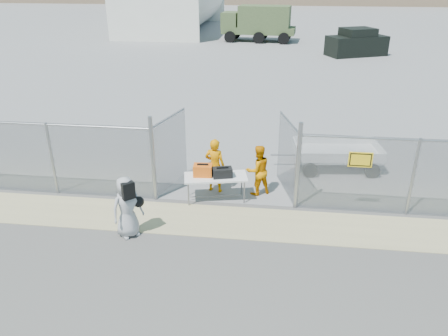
# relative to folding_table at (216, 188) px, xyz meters

# --- Properties ---
(ground) EXTENTS (160.00, 160.00, 0.00)m
(ground) POSITION_rel_folding_table_xyz_m (0.26, -2.18, -0.38)
(ground) COLOR #3E3E3E
(tarmac_inside) EXTENTS (160.00, 80.00, 0.01)m
(tarmac_inside) POSITION_rel_folding_table_xyz_m (0.26, 39.82, -0.37)
(tarmac_inside) COLOR gray
(tarmac_inside) RESTS_ON ground
(dirt_strip) EXTENTS (44.00, 1.60, 0.01)m
(dirt_strip) POSITION_rel_folding_table_xyz_m (0.26, -1.18, -0.37)
(dirt_strip) COLOR tan
(dirt_strip) RESTS_ON ground
(chain_link_fence) EXTENTS (40.00, 0.20, 2.20)m
(chain_link_fence) POSITION_rel_folding_table_xyz_m (0.26, -0.18, 0.72)
(chain_link_fence) COLOR gray
(chain_link_fence) RESTS_ON ground
(folding_table) EXTENTS (1.88, 1.09, 0.75)m
(folding_table) POSITION_rel_folding_table_xyz_m (0.00, 0.00, 0.00)
(folding_table) COLOR silver
(folding_table) RESTS_ON ground
(orange_bag) EXTENTS (0.55, 0.38, 0.33)m
(orange_bag) POSITION_rel_folding_table_xyz_m (-0.36, -0.00, 0.54)
(orange_bag) COLOR orange
(orange_bag) RESTS_ON folding_table
(black_duffel) EXTENTS (0.61, 0.45, 0.26)m
(black_duffel) POSITION_rel_folding_table_xyz_m (0.20, -0.01, 0.51)
(black_duffel) COLOR black
(black_duffel) RESTS_ON folding_table
(security_worker_left) EXTENTS (0.68, 0.52, 1.66)m
(security_worker_left) POSITION_rel_folding_table_xyz_m (-0.10, 0.54, 0.46)
(security_worker_left) COLOR orange
(security_worker_left) RESTS_ON ground
(security_worker_right) EXTENTS (0.93, 0.86, 1.53)m
(security_worker_right) POSITION_rel_folding_table_xyz_m (1.17, 0.52, 0.39)
(security_worker_right) COLOR orange
(security_worker_right) RESTS_ON ground
(visitor) EXTENTS (0.92, 0.90, 1.59)m
(visitor) POSITION_rel_folding_table_xyz_m (-1.89, -2.09, 0.42)
(visitor) COLOR #9E9EA0
(visitor) RESTS_ON ground
(utility_trailer) EXTENTS (3.79, 2.22, 0.88)m
(utility_trailer) POSITION_rel_folding_table_xyz_m (3.68, 2.73, 0.06)
(utility_trailer) COLOR silver
(utility_trailer) RESTS_ON ground
(military_truck) EXTENTS (6.71, 2.99, 3.11)m
(military_truck) POSITION_rel_folding_table_xyz_m (-0.34, 30.29, 1.18)
(military_truck) COLOR #465831
(military_truck) RESTS_ON ground
(parked_vehicle_near) EXTENTS (4.83, 3.64, 1.99)m
(parked_vehicle_near) POSITION_rel_folding_table_xyz_m (7.43, 24.04, 0.62)
(parked_vehicle_near) COLOR black
(parked_vehicle_near) RESTS_ON ground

